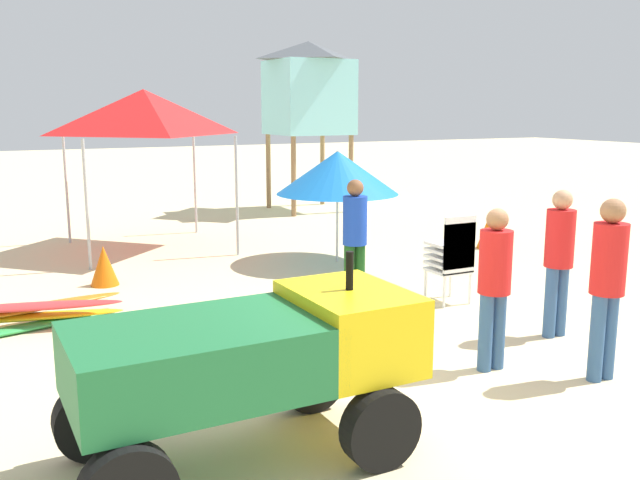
{
  "coord_description": "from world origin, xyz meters",
  "views": [
    {
      "loc": [
        -3.62,
        -5.41,
        2.58
      ],
      "look_at": [
        0.18,
        2.14,
        0.95
      ],
      "focal_mm": 38.88,
      "sensor_mm": 36.0,
      "label": 1
    }
  ],
  "objects_px": {
    "traffic_cone_near": "(104,266)",
    "lifeguard_near_center": "(495,279)",
    "lifeguard_tower": "(309,88)",
    "traffic_cone_far": "(488,232)",
    "lifeguard_near_right": "(608,277)",
    "lifeguard_far_right": "(355,233)",
    "beach_umbrella_left": "(338,172)",
    "utility_cart": "(253,358)",
    "stacked_plastic_chairs": "(453,253)",
    "surfboard_pile": "(25,315)",
    "popup_canopy": "(144,112)",
    "lifeguard_near_left": "(559,253)"
  },
  "relations": [
    {
      "from": "surfboard_pile",
      "to": "lifeguard_near_right",
      "type": "bearing_deg",
      "value": -40.84
    },
    {
      "from": "lifeguard_near_left",
      "to": "beach_umbrella_left",
      "type": "relative_size",
      "value": 0.82
    },
    {
      "from": "surfboard_pile",
      "to": "utility_cart",
      "type": "bearing_deg",
      "value": -72.49
    },
    {
      "from": "traffic_cone_near",
      "to": "lifeguard_far_right",
      "type": "bearing_deg",
      "value": -41.72
    },
    {
      "from": "utility_cart",
      "to": "beach_umbrella_left",
      "type": "height_order",
      "value": "beach_umbrella_left"
    },
    {
      "from": "utility_cart",
      "to": "lifeguard_tower",
      "type": "bearing_deg",
      "value": 62.39
    },
    {
      "from": "stacked_plastic_chairs",
      "to": "lifeguard_near_center",
      "type": "height_order",
      "value": "lifeguard_near_center"
    },
    {
      "from": "lifeguard_far_right",
      "to": "lifeguard_near_left",
      "type": "bearing_deg",
      "value": -57.45
    },
    {
      "from": "surfboard_pile",
      "to": "beach_umbrella_left",
      "type": "xyz_separation_m",
      "value": [
        5.0,
        1.54,
        1.35
      ]
    },
    {
      "from": "lifeguard_tower",
      "to": "traffic_cone_far",
      "type": "bearing_deg",
      "value": -81.8
    },
    {
      "from": "surfboard_pile",
      "to": "popup_canopy",
      "type": "height_order",
      "value": "popup_canopy"
    },
    {
      "from": "stacked_plastic_chairs",
      "to": "lifeguard_far_right",
      "type": "xyz_separation_m",
      "value": [
        -1.16,
        0.59,
        0.26
      ]
    },
    {
      "from": "popup_canopy",
      "to": "lifeguard_tower",
      "type": "relative_size",
      "value": 0.7
    },
    {
      "from": "lifeguard_near_left",
      "to": "traffic_cone_near",
      "type": "height_order",
      "value": "lifeguard_near_left"
    },
    {
      "from": "popup_canopy",
      "to": "lifeguard_tower",
      "type": "xyz_separation_m",
      "value": [
        4.77,
        3.11,
        0.55
      ]
    },
    {
      "from": "surfboard_pile",
      "to": "traffic_cone_far",
      "type": "distance_m",
      "value": 8.14
    },
    {
      "from": "lifeguard_far_right",
      "to": "lifeguard_near_right",
      "type": "bearing_deg",
      "value": -76.02
    },
    {
      "from": "lifeguard_near_center",
      "to": "lifeguard_far_right",
      "type": "relative_size",
      "value": 0.98
    },
    {
      "from": "stacked_plastic_chairs",
      "to": "lifeguard_tower",
      "type": "bearing_deg",
      "value": 76.66
    },
    {
      "from": "popup_canopy",
      "to": "traffic_cone_near",
      "type": "relative_size",
      "value": 4.9
    },
    {
      "from": "lifeguard_near_center",
      "to": "traffic_cone_far",
      "type": "xyz_separation_m",
      "value": [
        3.98,
        4.77,
        -0.63
      ]
    },
    {
      "from": "lifeguard_tower",
      "to": "traffic_cone_near",
      "type": "distance_m",
      "value": 8.58
    },
    {
      "from": "stacked_plastic_chairs",
      "to": "traffic_cone_near",
      "type": "xyz_separation_m",
      "value": [
        -3.96,
        3.09,
        -0.4
      ]
    },
    {
      "from": "lifeguard_tower",
      "to": "beach_umbrella_left",
      "type": "height_order",
      "value": "lifeguard_tower"
    },
    {
      "from": "popup_canopy",
      "to": "lifeguard_far_right",
      "type": "bearing_deg",
      "value": -72.11
    },
    {
      "from": "surfboard_pile",
      "to": "lifeguard_tower",
      "type": "height_order",
      "value": "lifeguard_tower"
    },
    {
      "from": "lifeguard_near_right",
      "to": "lifeguard_far_right",
      "type": "xyz_separation_m",
      "value": [
        -0.83,
        3.34,
        -0.06
      ]
    },
    {
      "from": "lifeguard_near_right",
      "to": "surfboard_pile",
      "type": "bearing_deg",
      "value": 139.16
    },
    {
      "from": "traffic_cone_far",
      "to": "popup_canopy",
      "type": "bearing_deg",
      "value": 153.73
    },
    {
      "from": "traffic_cone_near",
      "to": "lifeguard_near_center",
      "type": "bearing_deg",
      "value": -60.96
    },
    {
      "from": "beach_umbrella_left",
      "to": "traffic_cone_near",
      "type": "height_order",
      "value": "beach_umbrella_left"
    },
    {
      "from": "lifeguard_near_center",
      "to": "lifeguard_far_right",
      "type": "height_order",
      "value": "lifeguard_far_right"
    },
    {
      "from": "lifeguard_near_center",
      "to": "lifeguard_tower",
      "type": "xyz_separation_m",
      "value": [
        3.13,
        10.66,
        2.11
      ]
    },
    {
      "from": "lifeguard_near_center",
      "to": "stacked_plastic_chairs",
      "type": "bearing_deg",
      "value": 62.12
    },
    {
      "from": "surfboard_pile",
      "to": "popup_canopy",
      "type": "distance_m",
      "value": 5.26
    },
    {
      "from": "beach_umbrella_left",
      "to": "traffic_cone_near",
      "type": "xyz_separation_m",
      "value": [
        -3.81,
        0.13,
        -1.22
      ]
    },
    {
      "from": "lifeguard_near_right",
      "to": "traffic_cone_far",
      "type": "xyz_separation_m",
      "value": [
        3.21,
        5.45,
        -0.72
      ]
    },
    {
      "from": "utility_cart",
      "to": "traffic_cone_far",
      "type": "distance_m",
      "value": 8.64
    },
    {
      "from": "utility_cart",
      "to": "lifeguard_far_right",
      "type": "xyz_separation_m",
      "value": [
        2.7,
        3.27,
        0.17
      ]
    },
    {
      "from": "surfboard_pile",
      "to": "traffic_cone_near",
      "type": "relative_size",
      "value": 4.14
    },
    {
      "from": "lifeguard_near_center",
      "to": "lifeguard_tower",
      "type": "bearing_deg",
      "value": 73.63
    },
    {
      "from": "utility_cart",
      "to": "lifeguard_near_center",
      "type": "relative_size",
      "value": 1.58
    },
    {
      "from": "lifeguard_near_right",
      "to": "lifeguard_tower",
      "type": "bearing_deg",
      "value": 78.23
    },
    {
      "from": "utility_cart",
      "to": "lifeguard_near_right",
      "type": "xyz_separation_m",
      "value": [
        3.53,
        -0.07,
        0.23
      ]
    },
    {
      "from": "surfboard_pile",
      "to": "beach_umbrella_left",
      "type": "bearing_deg",
      "value": 17.06
    },
    {
      "from": "stacked_plastic_chairs",
      "to": "utility_cart",
      "type": "bearing_deg",
      "value": -145.21
    },
    {
      "from": "surfboard_pile",
      "to": "lifeguard_tower",
      "type": "relative_size",
      "value": 0.59
    },
    {
      "from": "utility_cart",
      "to": "traffic_cone_near",
      "type": "height_order",
      "value": "utility_cart"
    },
    {
      "from": "stacked_plastic_chairs",
      "to": "lifeguard_near_left",
      "type": "distance_m",
      "value": 1.63
    },
    {
      "from": "lifeguard_near_center",
      "to": "lifeguard_far_right",
      "type": "xyz_separation_m",
      "value": [
        -0.06,
        2.66,
        0.02
      ]
    }
  ]
}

